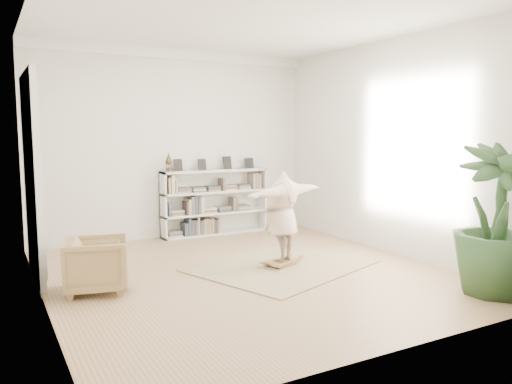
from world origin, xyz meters
TOP-DOWN VIEW (x-y plane):
  - floor at (0.00, 0.00)m, footprint 6.00×6.00m
  - room_shell at (0.00, 2.94)m, footprint 6.00×6.00m
  - doors at (-2.70, 1.30)m, footprint 0.09×1.78m
  - bookshelf at (0.74, 2.82)m, footprint 2.20×0.35m
  - armchair at (-2.09, 0.18)m, footprint 0.93×0.92m
  - rug at (0.63, 0.06)m, footprint 3.02×2.72m
  - rocker_board at (0.63, 0.06)m, footprint 0.58×0.45m
  - person at (0.63, 0.06)m, footprint 1.75×1.00m
  - houseplant at (2.30, -2.34)m, footprint 1.33×1.33m

SIDE VIEW (x-z plane):
  - floor at x=0.00m, z-range 0.00..0.00m
  - rug at x=0.63m, z-range 0.00..0.02m
  - rocker_board at x=0.63m, z-range 0.01..0.12m
  - armchair at x=-2.09m, z-range 0.00..0.71m
  - bookshelf at x=0.74m, z-range -0.18..1.46m
  - person at x=0.63m, z-range 0.13..1.50m
  - houseplant at x=2.30m, z-range 0.00..1.91m
  - doors at x=-2.70m, z-range -0.06..2.86m
  - room_shell at x=0.00m, z-range 0.51..6.51m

